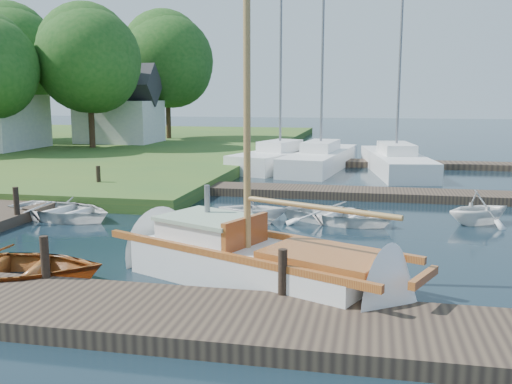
% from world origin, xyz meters
% --- Properties ---
extents(ground, '(160.00, 160.00, 0.00)m').
position_xyz_m(ground, '(0.00, 0.00, 0.00)').
color(ground, black).
rests_on(ground, ground).
extents(near_dock, '(18.00, 2.20, 0.30)m').
position_xyz_m(near_dock, '(0.00, -6.00, 0.15)').
color(near_dock, '#322720').
rests_on(near_dock, ground).
extents(left_dock, '(2.20, 18.00, 0.30)m').
position_xyz_m(left_dock, '(-8.00, 2.00, 0.15)').
color(left_dock, '#322720').
rests_on(left_dock, ground).
extents(far_dock, '(14.00, 1.60, 0.30)m').
position_xyz_m(far_dock, '(2.00, 6.50, 0.15)').
color(far_dock, '#322720').
rests_on(far_dock, ground).
extents(mooring_post_1, '(0.16, 0.16, 0.80)m').
position_xyz_m(mooring_post_1, '(-3.00, -5.00, 0.70)').
color(mooring_post_1, black).
rests_on(mooring_post_1, near_dock).
extents(mooring_post_2, '(0.16, 0.16, 0.80)m').
position_xyz_m(mooring_post_2, '(1.50, -5.00, 0.70)').
color(mooring_post_2, black).
rests_on(mooring_post_2, near_dock).
extents(mooring_post_4, '(0.16, 0.16, 0.80)m').
position_xyz_m(mooring_post_4, '(-7.00, 0.00, 0.70)').
color(mooring_post_4, black).
rests_on(mooring_post_4, left_dock).
extents(mooring_post_5, '(0.16, 0.16, 0.80)m').
position_xyz_m(mooring_post_5, '(-7.00, 5.00, 0.70)').
color(mooring_post_5, black).
rests_on(mooring_post_5, left_dock).
extents(sailboat, '(7.33, 4.72, 9.83)m').
position_xyz_m(sailboat, '(0.88, -3.63, 0.34)').
color(sailboat, white).
rests_on(sailboat, ground).
extents(dinghy, '(4.46, 3.63, 0.81)m').
position_xyz_m(dinghy, '(-4.14, -4.70, 0.41)').
color(dinghy, maroon).
rests_on(dinghy, ground).
extents(tender_a, '(3.99, 3.27, 0.72)m').
position_xyz_m(tender_a, '(-6.17, 0.98, 0.36)').
color(tender_a, white).
rests_on(tender_a, ground).
extents(tender_b, '(2.17, 1.93, 1.06)m').
position_xyz_m(tender_b, '(-0.44, 1.66, 0.53)').
color(tender_b, white).
rests_on(tender_b, ground).
extents(tender_c, '(3.92, 3.38, 0.68)m').
position_xyz_m(tender_c, '(2.01, 2.17, 0.34)').
color(tender_c, white).
rests_on(tender_c, ground).
extents(tender_d, '(2.72, 2.63, 1.10)m').
position_xyz_m(tender_d, '(6.00, 2.81, 0.55)').
color(tender_d, white).
rests_on(tender_d, ground).
extents(marina_boat_0, '(4.30, 7.55, 10.59)m').
position_xyz_m(marina_boat_0, '(-1.69, 14.21, 0.57)').
color(marina_boat_0, white).
rests_on(marina_boat_0, ground).
extents(marina_boat_1, '(3.35, 8.98, 10.41)m').
position_xyz_m(marina_boat_1, '(0.35, 14.42, 0.56)').
color(marina_boat_1, white).
rests_on(marina_boat_1, ground).
extents(marina_boat_2, '(3.49, 8.86, 10.49)m').
position_xyz_m(marina_boat_2, '(4.03, 13.85, 0.56)').
color(marina_boat_2, white).
rests_on(marina_boat_2, ground).
extents(house_c, '(5.25, 4.00, 5.28)m').
position_xyz_m(house_c, '(-14.00, 22.00, 2.58)').
color(house_c, silver).
rests_on(house_c, shore).
extents(tree_3, '(6.41, 6.38, 8.74)m').
position_xyz_m(tree_3, '(-14.00, 18.05, 5.81)').
color(tree_3, '#332114').
rests_on(tree_3, shore).
extents(tree_4, '(7.01, 7.01, 9.66)m').
position_xyz_m(tree_4, '(-22.00, 22.05, 6.37)').
color(tree_4, '#332114').
rests_on(tree_4, shore).
extents(tree_7, '(6.83, 6.83, 9.38)m').
position_xyz_m(tree_7, '(-12.00, 26.05, 6.20)').
color(tree_7, '#332114').
rests_on(tree_7, shore).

